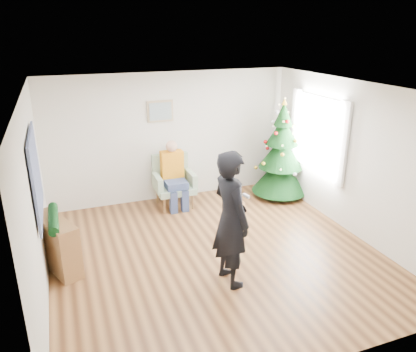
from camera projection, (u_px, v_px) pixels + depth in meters
name	position (u px, v px, depth m)	size (l,w,h in m)	color
floor	(215.00, 253.00, 6.47)	(5.00, 5.00, 0.00)	brown
ceiling	(217.00, 89.00, 5.57)	(5.00, 5.00, 0.00)	white
wall_back	(170.00, 137.00, 8.21)	(5.00, 5.00, 0.00)	silver
wall_front	(314.00, 263.00, 3.82)	(5.00, 5.00, 0.00)	silver
wall_left	(35.00, 201.00, 5.19)	(5.00, 5.00, 0.00)	silver
wall_right	(353.00, 159.00, 6.84)	(5.00, 5.00, 0.00)	silver
window_panel	(318.00, 134.00, 7.64)	(0.04, 1.30, 1.40)	white
curtains	(317.00, 134.00, 7.63)	(0.05, 1.75, 1.50)	white
christmas_tree	(281.00, 154.00, 8.39)	(1.15, 1.15, 2.08)	#3F2816
stool	(233.00, 219.00, 6.96)	(0.40, 0.40, 0.60)	brown
laptop	(233.00, 202.00, 6.85)	(0.33, 0.21, 0.03)	silver
armchair	(174.00, 187.00, 8.12)	(0.80, 0.72, 1.02)	#8AA384
seated_person	(174.00, 174.00, 7.97)	(0.44, 0.63, 1.33)	navy
standing_man	(231.00, 219.00, 5.46)	(0.70, 0.46, 1.93)	black
game_controller	(246.00, 196.00, 5.39)	(0.04, 0.13, 0.04)	white
console	(57.00, 244.00, 5.94)	(0.30, 1.00, 0.80)	brown
garland	(53.00, 219.00, 5.80)	(0.14, 0.14, 0.90)	black
tapestry	(36.00, 175.00, 5.38)	(0.03, 1.50, 1.15)	black
framed_picture	(160.00, 111.00, 7.93)	(0.52, 0.05, 0.42)	tan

